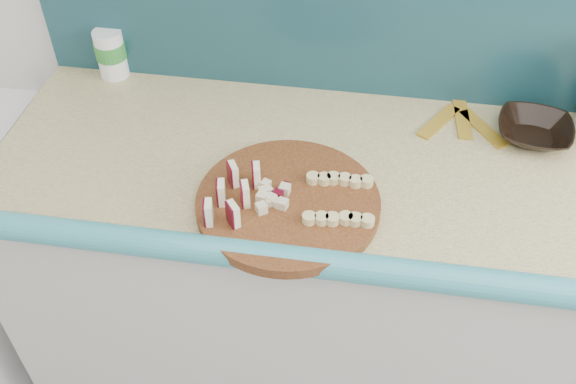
# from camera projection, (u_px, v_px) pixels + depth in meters

# --- Properties ---
(kitchen_counter) EXTENTS (2.20, 0.63, 0.91)m
(kitchen_counter) POSITION_uv_depth(u_px,v_px,m) (444.00, 300.00, 1.73)
(kitchen_counter) COLOR silver
(kitchen_counter) RESTS_ON ground
(backsplash) EXTENTS (2.20, 0.02, 0.50)m
(backsplash) POSITION_uv_depth(u_px,v_px,m) (495.00, 10.00, 1.45)
(backsplash) COLOR teal
(backsplash) RESTS_ON kitchen_counter
(cutting_board) EXTENTS (0.41, 0.41, 0.02)m
(cutting_board) POSITION_uv_depth(u_px,v_px,m) (288.00, 203.00, 1.34)
(cutting_board) COLOR #451C0E
(cutting_board) RESTS_ON kitchen_counter
(apple_wedges) EXTENTS (0.09, 0.16, 0.05)m
(apple_wedges) POSITION_uv_depth(u_px,v_px,m) (233.00, 193.00, 1.30)
(apple_wedges) COLOR #F8F0C6
(apple_wedges) RESTS_ON cutting_board
(apple_chunks) EXTENTS (0.05, 0.06, 0.02)m
(apple_chunks) POSITION_uv_depth(u_px,v_px,m) (276.00, 195.00, 1.32)
(apple_chunks) COLOR beige
(apple_chunks) RESTS_ON cutting_board
(banana_slices) EXTENTS (0.15, 0.15, 0.02)m
(banana_slices) POSITION_uv_depth(u_px,v_px,m) (339.00, 199.00, 1.32)
(banana_slices) COLOR #DDC887
(banana_slices) RESTS_ON cutting_board
(brown_bowl) EXTENTS (0.19, 0.19, 0.04)m
(brown_bowl) POSITION_uv_depth(u_px,v_px,m) (534.00, 131.00, 1.50)
(brown_bowl) COLOR black
(brown_bowl) RESTS_ON kitchen_counter
(canister) EXTENTS (0.08, 0.08, 0.13)m
(canister) POSITION_uv_depth(u_px,v_px,m) (111.00, 53.00, 1.66)
(canister) COLOR white
(canister) RESTS_ON kitchen_counter
(banana_peel) EXTENTS (0.22, 0.18, 0.01)m
(banana_peel) POSITION_uv_depth(u_px,v_px,m) (461.00, 123.00, 1.55)
(banana_peel) COLOR gold
(banana_peel) RESTS_ON kitchen_counter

